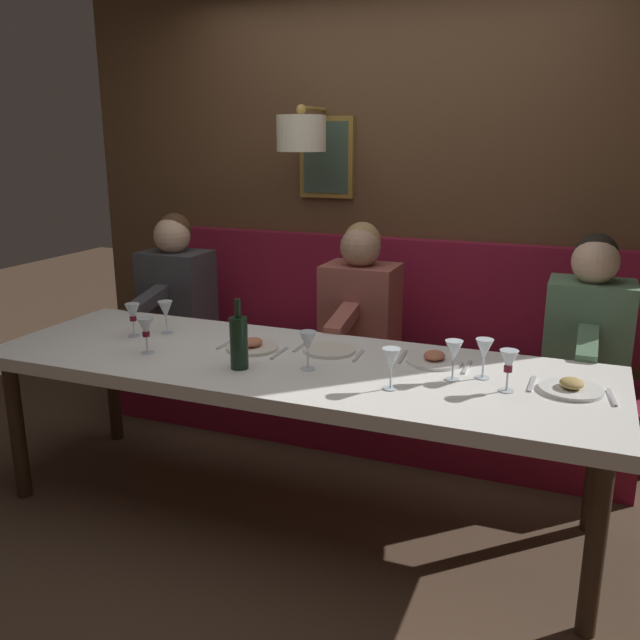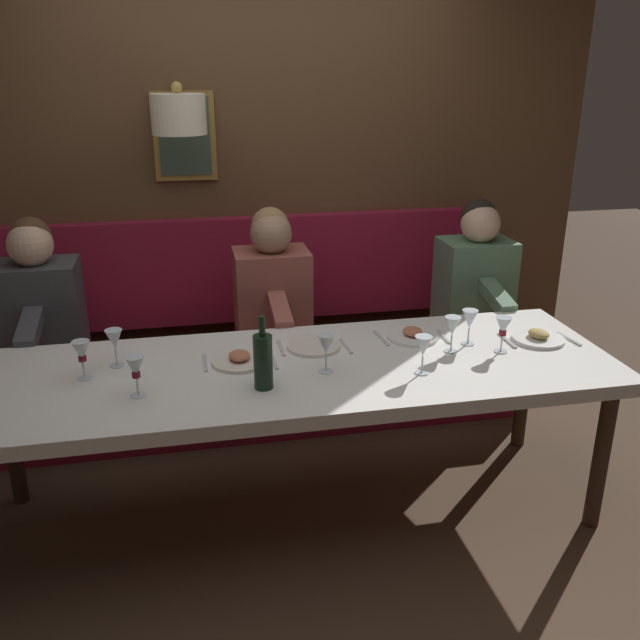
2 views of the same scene
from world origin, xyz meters
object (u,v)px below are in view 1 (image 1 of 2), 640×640
diner_nearest (589,321)px  wine_glass_2 (509,362)px  dining_table (292,373)px  wine_glass_5 (166,311)px  diner_middle (176,283)px  wine_glass_0 (133,313)px  wine_glass_4 (454,352)px  wine_glass_3 (146,328)px  wine_bottle (239,342)px  diner_near (360,300)px  wine_glass_7 (391,360)px  wine_glass_6 (484,350)px  wine_glass_1 (308,342)px

diner_nearest → wine_glass_2: diner_nearest is taller
dining_table → wine_glass_2: (-0.04, -0.91, 0.18)m
wine_glass_5 → diner_middle: bearing=30.3°
diner_nearest → wine_glass_0: (-0.83, 2.06, 0.04)m
dining_table → wine_glass_4: (0.01, -0.70, 0.18)m
wine_glass_5 → wine_glass_0: bearing=130.7°
wine_glass_3 → wine_glass_4: 1.35m
wine_glass_4 → wine_bottle: wine_bottle is taller
diner_near → wine_glass_5: 1.06m
wine_glass_5 → diner_near: bearing=-46.1°
wine_glass_0 → wine_glass_2: 1.78m
wine_glass_4 → diner_nearest: bearing=-29.6°
wine_glass_2 → wine_glass_7: (-0.14, 0.42, 0.00)m
wine_glass_0 → wine_bottle: wine_bottle is taller
wine_glass_0 → wine_glass_4: bearing=-91.3°
wine_glass_4 → diner_middle: bearing=65.1°
wine_glass_6 → wine_glass_1: bearing=103.0°
wine_glass_6 → diner_nearest: bearing=-25.6°
diner_near → wine_glass_6: 1.13m
wine_glass_0 → wine_glass_1: 0.98m
diner_middle → wine_glass_4: 2.06m
wine_glass_0 → wine_glass_5: bearing=-49.3°
diner_nearest → wine_glass_5: (-0.73, 1.94, 0.04)m
wine_glass_4 → wine_glass_7: size_ratio=1.00×
wine_glass_7 → dining_table: bearing=70.4°
wine_glass_2 → wine_glass_4: (0.05, 0.22, 0.00)m
wine_glass_1 → wine_glass_3: (-0.07, 0.75, -0.00)m
wine_glass_0 → wine_bottle: 0.74m
wine_bottle → diner_middle: bearing=43.6°
wine_glass_1 → wine_glass_7: 0.40m
diner_nearest → wine_glass_2: bearing=163.2°
diner_nearest → wine_glass_4: 1.00m
wine_glass_5 → wine_bottle: wine_bottle is taller
wine_glass_5 → wine_glass_6: size_ratio=1.00×
diner_near → wine_glass_7: size_ratio=4.82×
wine_glass_0 → wine_glass_4: same height
wine_glass_1 → wine_glass_2: size_ratio=1.00×
dining_table → wine_glass_3: size_ratio=16.72×
wine_glass_4 → wine_glass_7: bearing=132.9°
dining_table → wine_glass_3: bearing=103.3°
dining_table → wine_glass_2: 0.93m
diner_middle → wine_bottle: bearing=-136.4°
wine_glass_2 → wine_glass_6: bearing=43.7°
wine_glass_7 → wine_glass_2: bearing=-71.4°
diner_nearest → wine_glass_4: bearing=150.4°
wine_glass_6 → wine_glass_2: bearing=-136.3°
wine_glass_0 → wine_glass_1: bearing=-97.7°
wine_glass_2 → wine_bottle: bearing=97.6°
diner_near → wine_glass_3: (-1.03, 0.66, 0.04)m
dining_table → wine_glass_7: bearing=-109.6°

